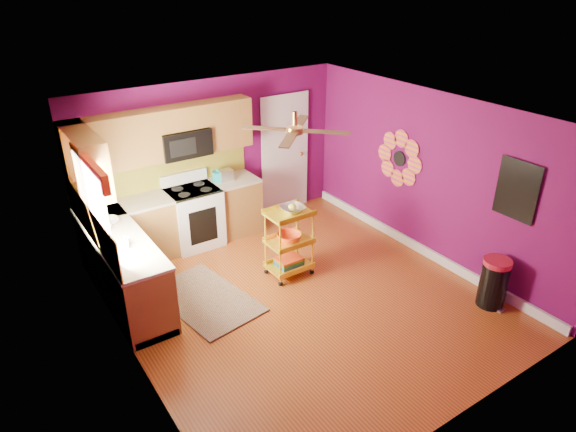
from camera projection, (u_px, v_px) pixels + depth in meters
ground at (302, 298)px, 6.91m from camera, size 5.00×5.00×0.00m
room_envelope at (306, 186)px, 6.20m from camera, size 4.54×5.04×2.52m
lower_cabinets at (154, 242)px, 7.40m from camera, size 2.81×2.31×0.94m
electric_range at (194, 216)px, 8.04m from camera, size 0.76×0.66×1.13m
upper_cabinetry at (141, 144)px, 7.11m from camera, size 2.80×2.30×1.26m
left_window at (91, 190)px, 5.82m from camera, size 0.08×1.35×1.08m
panel_door at (285, 155)px, 8.97m from camera, size 0.95×0.11×2.15m
right_wall_art at (448, 172)px, 7.13m from camera, size 0.04×2.74×1.04m
ceiling_fan at (295, 129)px, 6.04m from camera, size 1.01×1.01×0.26m
shag_rug at (205, 299)px, 6.86m from camera, size 1.18×1.67×0.02m
rolling_cart at (290, 239)px, 7.20m from camera, size 0.61×0.45×1.11m
trash_can at (494, 283)px, 6.63m from camera, size 0.39×0.41×0.68m
teal_kettle at (218, 176)px, 8.10m from camera, size 0.18×0.18×0.21m
toaster at (226, 175)px, 8.12m from camera, size 0.22×0.15×0.18m
soap_bottle_a at (125, 242)px, 6.19m from camera, size 0.08×0.08×0.17m
soap_bottle_b at (105, 224)px, 6.61m from camera, size 0.15×0.15×0.19m
counter_dish at (109, 221)px, 6.81m from camera, size 0.25×0.25×0.06m
counter_cup at (126, 241)px, 6.29m from camera, size 0.11×0.11×0.09m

